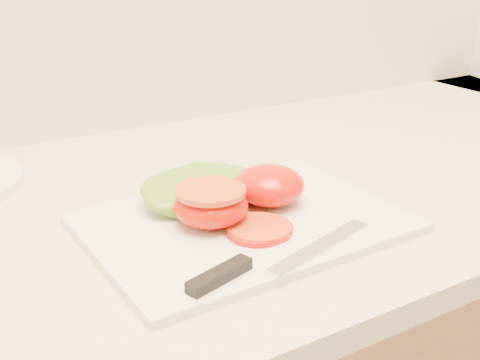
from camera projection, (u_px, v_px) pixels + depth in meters
counter at (467, 339)px, 1.26m from camera, size 3.92×0.65×0.93m
cutting_board at (244, 223)px, 0.70m from camera, size 0.36×0.27×0.01m
tomato_half_dome at (269, 185)px, 0.73m from camera, size 0.09×0.09×0.05m
tomato_half_cut at (211, 204)px, 0.68m from camera, size 0.09×0.09×0.04m
tomato_slice_0 at (259, 228)px, 0.67m from camera, size 0.07×0.07×0.01m
tomato_slice_1 at (257, 232)px, 0.66m from camera, size 0.06×0.06×0.01m
lettuce_leaf_0 at (202, 189)px, 0.74m from camera, size 0.18×0.14×0.03m
knife at (262, 263)px, 0.59m from camera, size 0.24×0.06×0.01m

